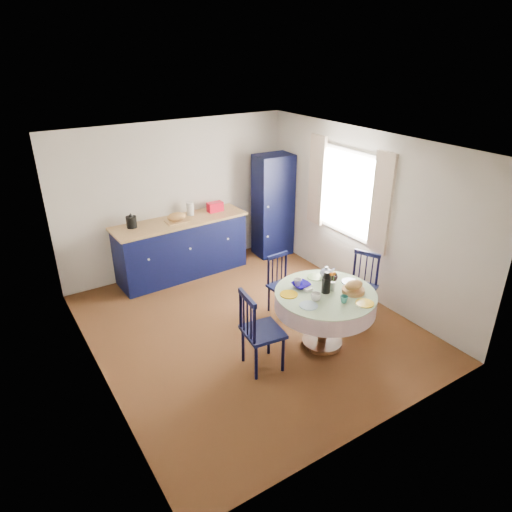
% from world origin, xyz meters
% --- Properties ---
extents(floor, '(4.50, 4.50, 0.00)m').
position_xyz_m(floor, '(0.00, 0.00, 0.00)').
color(floor, black).
rests_on(floor, ground).
extents(ceiling, '(4.50, 4.50, 0.00)m').
position_xyz_m(ceiling, '(0.00, 0.00, 2.50)').
color(ceiling, white).
rests_on(ceiling, wall_back).
extents(wall_back, '(4.00, 0.02, 2.50)m').
position_xyz_m(wall_back, '(0.00, 2.25, 1.25)').
color(wall_back, beige).
rests_on(wall_back, floor).
extents(wall_left, '(0.02, 4.50, 2.50)m').
position_xyz_m(wall_left, '(-2.00, 0.00, 1.25)').
color(wall_left, beige).
rests_on(wall_left, floor).
extents(wall_right, '(0.02, 4.50, 2.50)m').
position_xyz_m(wall_right, '(2.00, 0.00, 1.25)').
color(wall_right, beige).
rests_on(wall_right, floor).
extents(window, '(0.10, 1.74, 1.45)m').
position_xyz_m(window, '(1.95, 0.30, 1.52)').
color(window, white).
rests_on(window, wall_right).
extents(kitchen_counter, '(2.22, 0.75, 1.22)m').
position_xyz_m(kitchen_counter, '(-0.10, 1.96, 0.50)').
color(kitchen_counter, black).
rests_on(kitchen_counter, floor).
extents(pantry_cabinet, '(0.67, 0.50, 1.84)m').
position_xyz_m(pantry_cabinet, '(1.66, 1.85, 0.92)').
color(pantry_cabinet, black).
rests_on(pantry_cabinet, floor).
extents(dining_table, '(1.26, 1.26, 1.05)m').
position_xyz_m(dining_table, '(0.60, -0.85, 0.64)').
color(dining_table, '#5B311A').
rests_on(dining_table, floor).
extents(chair_left, '(0.49, 0.51, 1.03)m').
position_xyz_m(chair_left, '(-0.35, -0.80, 0.52)').
color(chair_left, black).
rests_on(chair_left, floor).
extents(chair_far, '(0.41, 0.39, 0.87)m').
position_xyz_m(chair_far, '(0.62, 0.09, 0.44)').
color(chair_far, black).
rests_on(chair_far, floor).
extents(chair_right, '(0.53, 0.55, 0.94)m').
position_xyz_m(chair_right, '(1.50, -0.58, 0.48)').
color(chair_right, black).
rests_on(chair_right, floor).
extents(mug_a, '(0.12, 0.12, 0.10)m').
position_xyz_m(mug_a, '(0.37, -0.93, 0.81)').
color(mug_a, silver).
rests_on(mug_a, dining_table).
extents(mug_b, '(0.10, 0.10, 0.09)m').
position_xyz_m(mug_b, '(0.62, -1.15, 0.81)').
color(mug_b, '#276C63').
rests_on(mug_b, dining_table).
extents(mug_c, '(0.12, 0.12, 0.10)m').
position_xyz_m(mug_c, '(0.88, -0.66, 0.81)').
color(mug_c, black).
rests_on(mug_c, dining_table).
extents(mug_d, '(0.10, 0.10, 0.10)m').
position_xyz_m(mug_d, '(0.41, -0.52, 0.81)').
color(mug_d, silver).
rests_on(mug_d, dining_table).
extents(cobalt_bowl, '(0.22, 0.22, 0.06)m').
position_xyz_m(cobalt_bowl, '(0.43, -0.57, 0.79)').
color(cobalt_bowl, '#100579').
rests_on(cobalt_bowl, dining_table).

